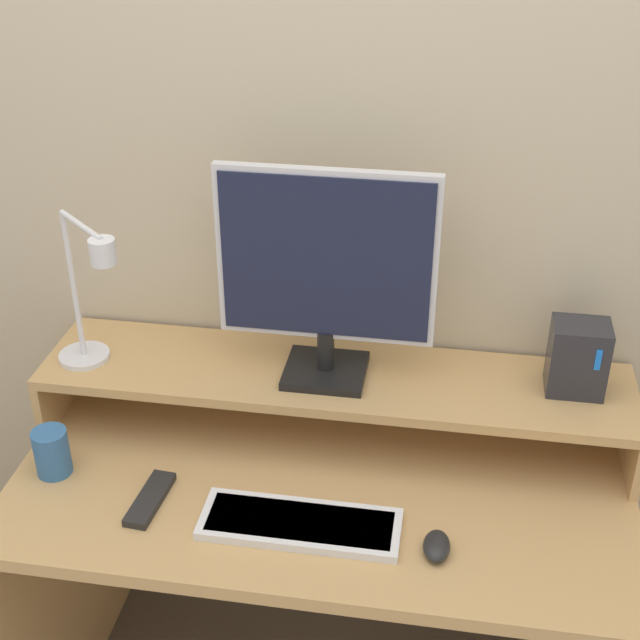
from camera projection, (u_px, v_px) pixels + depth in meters
wall_back at (348, 187)px, 1.87m from camera, size 6.00×0.05×2.50m
desk at (321, 557)px, 1.93m from camera, size 1.27×0.63×0.74m
monitor_shelf at (334, 381)px, 1.91m from camera, size 1.27×0.28×0.15m
monitor at (326, 270)px, 1.77m from camera, size 0.44×0.16×0.46m
desk_lamp at (89, 302)px, 1.82m from camera, size 0.21×0.19×0.35m
router_dock at (578, 358)px, 1.81m from camera, size 0.12×0.09×0.15m
keyboard at (300, 524)px, 1.70m from camera, size 0.39×0.13×0.02m
mouse at (437, 546)px, 1.64m from camera, size 0.05×0.08×0.03m
remote_control at (150, 499)px, 1.77m from camera, size 0.06×0.16×0.02m
mug at (52, 452)px, 1.83m from camera, size 0.07×0.07×0.10m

